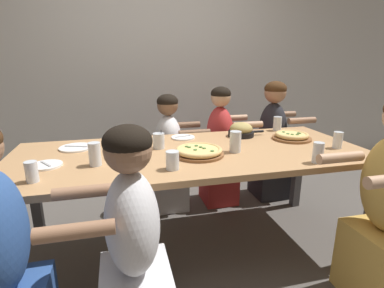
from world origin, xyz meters
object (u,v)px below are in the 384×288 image
Objects in this scene: cocktail_glass_blue at (159,142)px; drinking_glass_f at (318,154)px; diner_far_right at (272,144)px; empty_plate_b at (183,137)px; diner_near_left at (2,276)px; empty_plate_c at (121,143)px; pizza_board_main at (199,151)px; drinking_glass_a at (338,141)px; empty_plate_a at (76,148)px; pizza_board_second at (292,136)px; drinking_glass_g at (32,173)px; drinking_glass_d at (95,154)px; empty_plate_d at (46,165)px; drinking_glass_b at (172,162)px; drinking_glass_c at (277,125)px; diner_near_midleft at (134,257)px; diner_far_center at (169,158)px; drinking_glass_e at (235,143)px; skillet_bowl at (241,130)px; diner_far_midright at (220,151)px.

cocktail_glass_blue is 1.06× the size of drinking_glass_f.
empty_plate_b is at bearing -69.88° from diner_far_right.
diner_near_left is (-1.00, -1.08, -0.25)m from empty_plate_b.
empty_plate_c is 0.31m from cocktail_glass_blue.
drinking_glass_a is at bearing -4.44° from pizza_board_main.
pizza_board_main reaches higher than empty_plate_a.
pizza_board_main is 1.41× the size of empty_plate_a.
pizza_board_second is (0.82, 0.22, -0.00)m from pizza_board_main.
diner_near_left is at bearing -98.28° from drinking_glass_g.
diner_near_left reaches higher than empty_plate_c.
empty_plate_b is at bearing 151.94° from drinking_glass_a.
drinking_glass_a is (1.23, -0.30, 0.01)m from cocktail_glass_blue.
drinking_glass_d reaches higher than drinking_glass_g.
drinking_glass_f is at bearing -11.80° from empty_plate_d.
drinking_glass_b is 0.87× the size of drinking_glass_c.
pizza_board_main is at bearing -148.93° from drinking_glass_c.
empty_plate_a is at bearing 18.59° from diner_near_midleft.
drinking_glass_f is 1.22m from diner_far_right.
empty_plate_a is 0.21× the size of diner_near_midleft.
drinking_glass_d is 0.68m from diner_near_midleft.
drinking_glass_f reaches higher than empty_plate_d.
diner_far_center is (0.17, 0.60, -0.33)m from cocktail_glass_blue.
drinking_glass_g is (-0.15, -0.58, 0.04)m from empty_plate_a.
pizza_board_second is 0.34m from drinking_glass_a.
empty_plate_d is at bearing 162.19° from drinking_glass_b.
empty_plate_c is 0.21× the size of diner_far_center.
cocktail_glass_blue reaches higher than drinking_glass_c.
drinking_glass_d is 0.91m from drinking_glass_e.
drinking_glass_f is 1.39m from diner_far_center.
drinking_glass_f is at bearing -103.27° from drinking_glass_c.
pizza_board_main is 1.76× the size of empty_plate_b.
empty_plate_b is at bearing 6.82° from empty_plate_a.
empty_plate_c is at bearing -173.06° from empty_plate_b.
empty_plate_a is at bearing -174.66° from drinking_glass_c.
cocktail_glass_blue is at bearing 92.44° from drinking_glass_b.
diner_far_center reaches higher than empty_plate_d.
drinking_glass_d is 0.75m from diner_near_left.
empty_plate_a is 0.60m from drinking_glass_g.
cocktail_glass_blue reaches higher than skillet_bowl.
drinking_glass_g is at bearing -175.85° from drinking_glass_a.
pizza_board_second is 0.26× the size of diner_far_midright.
diner_near_left reaches higher than empty_plate_b.
cocktail_glass_blue is at bearing -42.59° from diner_near_left.
cocktail_glass_blue is at bearing -164.95° from drinking_glass_c.
empty_plate_d is (-0.93, 0.02, -0.02)m from pizza_board_main.
empty_plate_c is at bearing 140.86° from pizza_board_main.
drinking_glass_a is at bearing -6.98° from drinking_glass_e.
pizza_board_main is 0.29× the size of diner_near_midleft.
drinking_glass_c is at bearing -49.58° from diner_near_midleft.
pizza_board_second is 0.68m from diner_far_right.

